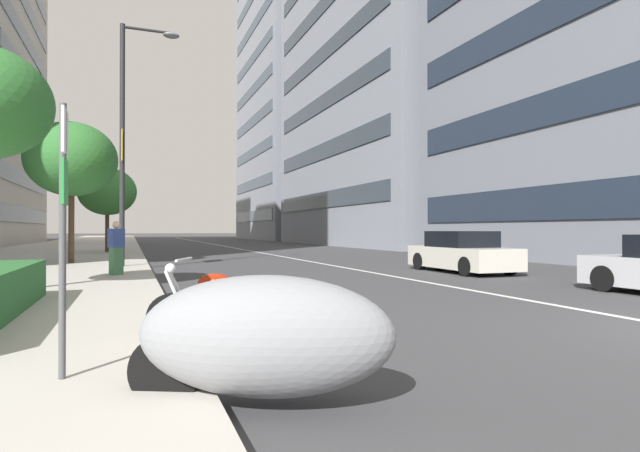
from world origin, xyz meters
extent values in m
cube|color=#B2ADA3|center=(30.00, 11.73, 0.07)|extent=(160.00, 9.37, 0.15)
cube|color=silver|center=(35.00, 0.00, 0.00)|extent=(110.00, 0.16, 0.01)
ellipsoid|color=gray|center=(-0.33, 6.66, 0.60)|extent=(1.61, 2.24, 0.99)
cylinder|color=black|center=(0.02, 7.43, 0.30)|extent=(0.35, 0.59, 0.60)
cylinder|color=black|center=(2.42, 7.20, 0.32)|extent=(0.37, 0.64, 0.64)
cylinder|color=silver|center=(2.42, 7.20, 0.32)|extent=(0.25, 0.35, 0.32)
cylinder|color=black|center=(1.82, 5.84, 0.32)|extent=(0.37, 0.64, 0.64)
cylinder|color=silver|center=(1.82, 5.84, 0.32)|extent=(0.25, 0.35, 0.32)
cube|color=silver|center=(2.12, 6.52, 0.31)|extent=(0.39, 0.45, 0.28)
cube|color=black|center=(2.05, 6.35, 0.72)|extent=(0.46, 0.67, 0.10)
ellipsoid|color=#991E0A|center=(2.19, 6.67, 0.78)|extent=(0.41, 0.52, 0.24)
cylinder|color=silver|center=(2.33, 7.15, 0.63)|extent=(0.17, 0.31, 0.64)
cylinder|color=silver|center=(2.46, 7.09, 0.63)|extent=(0.17, 0.31, 0.64)
cylinder|color=silver|center=(2.36, 7.05, 1.08)|extent=(0.56, 0.28, 0.04)
sphere|color=silver|center=(2.43, 7.21, 0.96)|extent=(0.14, 0.14, 0.14)
cylinder|color=silver|center=(2.14, 6.20, 0.19)|extent=(0.36, 0.66, 0.16)
cylinder|color=black|center=(4.29, -2.78, 0.31)|extent=(0.62, 0.23, 0.62)
cube|color=beige|center=(10.00, -3.01, 0.51)|extent=(4.27, 1.92, 0.71)
cube|color=black|center=(10.05, -3.01, 1.14)|extent=(2.09, 1.72, 0.55)
cylinder|color=black|center=(11.42, -2.21, 0.31)|extent=(0.62, 0.23, 0.62)
cylinder|color=black|center=(11.38, -3.87, 0.31)|extent=(0.62, 0.23, 0.62)
cylinder|color=black|center=(8.63, -2.14, 0.31)|extent=(0.62, 0.23, 0.62)
cylinder|color=black|center=(8.59, -3.80, 0.31)|extent=(0.62, 0.23, 0.62)
cylinder|color=#47494C|center=(0.65, 8.26, 1.37)|extent=(0.06, 0.06, 2.44)
cube|color=silver|center=(0.65, 8.24, 2.34)|extent=(0.32, 0.02, 0.40)
cube|color=#1E8C33|center=(0.65, 8.24, 1.89)|extent=(0.32, 0.02, 0.40)
cylinder|color=#232326|center=(14.98, 7.99, 4.53)|extent=(0.18, 0.18, 8.75)
cylinder|color=#232326|center=(14.98, 7.14, 8.80)|extent=(0.10, 1.69, 0.10)
ellipsoid|color=slate|center=(14.98, 6.29, 8.72)|extent=(0.44, 0.60, 0.20)
cube|color=gold|center=(14.63, 7.99, 4.44)|extent=(0.56, 0.03, 1.10)
cube|color=gold|center=(15.33, 7.99, 4.44)|extent=(0.56, 0.03, 1.10)
cylinder|color=#473323|center=(17.60, 9.89, 1.56)|extent=(0.22, 0.22, 2.82)
ellipsoid|color=#2D6B2D|center=(17.60, 9.89, 4.26)|extent=(3.45, 3.45, 2.93)
cylinder|color=#473323|center=(27.19, 8.97, 1.31)|extent=(0.22, 0.22, 2.32)
ellipsoid|color=#387A33|center=(27.19, 8.97, 3.69)|extent=(3.26, 3.26, 2.77)
cube|color=#3F724C|center=(11.33, 8.08, 0.55)|extent=(0.38, 0.40, 0.80)
cube|color=#33478C|center=(11.33, 8.08, 1.22)|extent=(0.44, 0.48, 0.55)
sphere|color=beige|center=(11.33, 8.08, 1.60)|extent=(0.22, 0.22, 0.22)
cube|color=#232D3D|center=(11.51, -9.01, 2.63)|extent=(19.48, 0.08, 1.50)
cube|color=#232D3D|center=(11.51, -9.01, 6.66)|extent=(19.48, 0.08, 1.50)
cube|color=#232D3D|center=(11.51, -9.01, 10.70)|extent=(19.48, 0.08, 1.50)
cube|color=#2D3842|center=(38.50, -9.01, 4.22)|extent=(25.25, 0.08, 1.50)
cube|color=#2D3842|center=(38.50, -9.01, 8.76)|extent=(25.25, 0.08, 1.50)
cube|color=#2D3842|center=(38.50, -9.01, 13.30)|extent=(25.25, 0.08, 1.50)
cube|color=#2D3842|center=(38.50, -9.01, 17.84)|extent=(25.25, 0.08, 1.50)
cube|color=#2D3842|center=(38.50, -9.01, 22.38)|extent=(25.25, 0.08, 1.50)
cube|color=gray|center=(67.29, -17.24, 21.53)|extent=(24.33, 16.38, 43.05)
cube|color=#384756|center=(67.29, -9.01, 3.44)|extent=(21.90, 0.08, 1.50)
cube|color=#384756|center=(67.29, -9.01, 8.07)|extent=(21.90, 0.08, 1.50)
cube|color=#384756|center=(67.29, -9.01, 12.70)|extent=(21.90, 0.08, 1.50)
cube|color=#384756|center=(67.29, -9.01, 17.33)|extent=(21.90, 0.08, 1.50)
cube|color=#384756|center=(67.29, -9.01, 21.96)|extent=(21.90, 0.08, 1.50)
cube|color=#384756|center=(67.29, -9.01, 26.58)|extent=(21.90, 0.08, 1.50)
cube|color=#384756|center=(67.29, -9.01, 31.21)|extent=(21.90, 0.08, 1.50)
cube|color=#384756|center=(52.65, 17.38, 2.90)|extent=(22.83, 0.08, 1.50)
cube|color=#384756|center=(52.65, 17.38, 6.36)|extent=(22.83, 0.08, 1.50)
cube|color=#384756|center=(52.65, 17.38, 9.82)|extent=(22.83, 0.08, 1.50)
cube|color=#384756|center=(52.65, 17.38, 13.28)|extent=(22.83, 0.08, 1.50)
cube|color=#384756|center=(52.65, 17.38, 16.75)|extent=(22.83, 0.08, 1.50)
cube|color=#384756|center=(52.65, 17.38, 20.21)|extent=(22.83, 0.08, 1.50)
cube|color=#384756|center=(52.65, 17.38, 23.67)|extent=(22.83, 0.08, 1.50)
camera|label=1|loc=(-4.26, 7.70, 1.47)|focal=27.89mm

